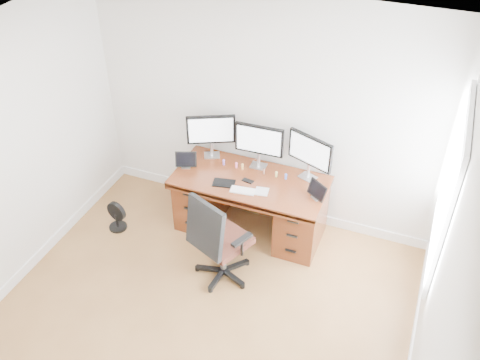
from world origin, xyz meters
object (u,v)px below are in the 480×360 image
at_px(keyboard, 243,191).
at_px(monitor_center, 259,141).
at_px(desk, 251,202).
at_px(office_chair, 219,252).
at_px(floor_fan, 116,216).

bearing_deg(keyboard, monitor_center, 83.43).
bearing_deg(desk, keyboard, -89.58).
xyz_separation_m(office_chair, keyboard, (0.04, 0.57, 0.40)).
distance_m(office_chair, monitor_center, 1.29).
height_order(floor_fan, monitor_center, monitor_center).
height_order(monitor_center, keyboard, monitor_center).
bearing_deg(floor_fan, desk, 31.57).
height_order(office_chair, keyboard, office_chair).
height_order(office_chair, monitor_center, monitor_center).
height_order(desk, keyboard, keyboard).
height_order(desk, office_chair, office_chair).
xyz_separation_m(desk, office_chair, (-0.03, -0.83, -0.05)).
bearing_deg(floor_fan, keyboard, 22.39).
bearing_deg(floor_fan, monitor_center, 39.19).
height_order(desk, floor_fan, desk).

